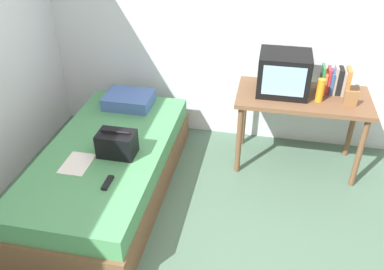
{
  "coord_description": "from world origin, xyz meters",
  "views": [
    {
      "loc": [
        0.24,
        -1.75,
        2.36
      ],
      "look_at": [
        -0.3,
        0.94,
        0.58
      ],
      "focal_mm": 37.56,
      "sensor_mm": 36.0,
      "label": 1
    }
  ],
  "objects_px": {
    "tv": "(284,73)",
    "remote_dark": "(108,183)",
    "handbag": "(117,144)",
    "magazine": "(77,164)",
    "pillow": "(129,100)",
    "book_row": "(335,81)",
    "water_bottle": "(320,90)",
    "picture_frame": "(351,99)",
    "bed": "(108,169)",
    "desk": "(302,105)"
  },
  "relations": [
    {
      "from": "tv",
      "to": "bed",
      "type": "bearing_deg",
      "value": -151.77
    },
    {
      "from": "bed",
      "to": "handbag",
      "type": "xyz_separation_m",
      "value": [
        0.14,
        -0.07,
        0.33
      ]
    },
    {
      "from": "pillow",
      "to": "remote_dark",
      "type": "xyz_separation_m",
      "value": [
        0.24,
        -1.18,
        -0.05
      ]
    },
    {
      "from": "picture_frame",
      "to": "water_bottle",
      "type": "bearing_deg",
      "value": 171.08
    },
    {
      "from": "handbag",
      "to": "magazine",
      "type": "relative_size",
      "value": 1.03
    },
    {
      "from": "water_bottle",
      "to": "pillow",
      "type": "relative_size",
      "value": 0.45
    },
    {
      "from": "book_row",
      "to": "handbag",
      "type": "distance_m",
      "value": 1.96
    },
    {
      "from": "water_bottle",
      "to": "remote_dark",
      "type": "relative_size",
      "value": 1.31
    },
    {
      "from": "desk",
      "to": "magazine",
      "type": "height_order",
      "value": "desk"
    },
    {
      "from": "water_bottle",
      "to": "handbag",
      "type": "xyz_separation_m",
      "value": [
        -1.58,
        -0.71,
        -0.29
      ]
    },
    {
      "from": "book_row",
      "to": "picture_frame",
      "type": "height_order",
      "value": "book_row"
    },
    {
      "from": "magazine",
      "to": "picture_frame",
      "type": "bearing_deg",
      "value": 22.38
    },
    {
      "from": "tv",
      "to": "water_bottle",
      "type": "xyz_separation_m",
      "value": [
        0.31,
        -0.12,
        -0.08
      ]
    },
    {
      "from": "picture_frame",
      "to": "pillow",
      "type": "height_order",
      "value": "picture_frame"
    },
    {
      "from": "magazine",
      "to": "book_row",
      "type": "bearing_deg",
      "value": 28.96
    },
    {
      "from": "desk",
      "to": "book_row",
      "type": "relative_size",
      "value": 4.68
    },
    {
      "from": "tv",
      "to": "remote_dark",
      "type": "xyz_separation_m",
      "value": [
        -1.21,
        -1.2,
        -0.46
      ]
    },
    {
      "from": "water_bottle",
      "to": "handbag",
      "type": "relative_size",
      "value": 0.68
    },
    {
      "from": "water_bottle",
      "to": "pillow",
      "type": "bearing_deg",
      "value": 176.74
    },
    {
      "from": "picture_frame",
      "to": "handbag",
      "type": "xyz_separation_m",
      "value": [
        -1.83,
        -0.67,
        -0.25
      ]
    },
    {
      "from": "pillow",
      "to": "magazine",
      "type": "relative_size",
      "value": 1.57
    },
    {
      "from": "desk",
      "to": "handbag",
      "type": "xyz_separation_m",
      "value": [
        -1.46,
        -0.79,
        -0.09
      ]
    },
    {
      "from": "tv",
      "to": "magazine",
      "type": "distance_m",
      "value": 1.9
    },
    {
      "from": "tv",
      "to": "pillow",
      "type": "relative_size",
      "value": 0.97
    },
    {
      "from": "desk",
      "to": "book_row",
      "type": "xyz_separation_m",
      "value": [
        0.26,
        0.11,
        0.21
      ]
    },
    {
      "from": "handbag",
      "to": "water_bottle",
      "type": "bearing_deg",
      "value": 24.16
    },
    {
      "from": "handbag",
      "to": "remote_dark",
      "type": "distance_m",
      "value": 0.39
    },
    {
      "from": "desk",
      "to": "tv",
      "type": "distance_m",
      "value": 0.34
    },
    {
      "from": "pillow",
      "to": "magazine",
      "type": "height_order",
      "value": "pillow"
    },
    {
      "from": "pillow",
      "to": "book_row",
      "type": "bearing_deg",
      "value": 2.89
    },
    {
      "from": "desk",
      "to": "book_row",
      "type": "distance_m",
      "value": 0.35
    },
    {
      "from": "picture_frame",
      "to": "magazine",
      "type": "distance_m",
      "value": 2.3
    },
    {
      "from": "desk",
      "to": "handbag",
      "type": "height_order",
      "value": "desk"
    },
    {
      "from": "desk",
      "to": "handbag",
      "type": "relative_size",
      "value": 3.87
    },
    {
      "from": "tv",
      "to": "book_row",
      "type": "distance_m",
      "value": 0.46
    },
    {
      "from": "pillow",
      "to": "remote_dark",
      "type": "height_order",
      "value": "pillow"
    },
    {
      "from": "book_row",
      "to": "tv",
      "type": "bearing_deg",
      "value": -169.81
    },
    {
      "from": "tv",
      "to": "pillow",
      "type": "distance_m",
      "value": 1.5
    },
    {
      "from": "handbag",
      "to": "remote_dark",
      "type": "xyz_separation_m",
      "value": [
        0.06,
        -0.38,
        -0.09
      ]
    },
    {
      "from": "picture_frame",
      "to": "pillow",
      "type": "bearing_deg",
      "value": 176.04
    },
    {
      "from": "bed",
      "to": "desk",
      "type": "xyz_separation_m",
      "value": [
        1.6,
        0.72,
        0.42
      ]
    },
    {
      "from": "picture_frame",
      "to": "magazine",
      "type": "xyz_separation_m",
      "value": [
        -2.1,
        -0.86,
        -0.35
      ]
    },
    {
      "from": "pillow",
      "to": "remote_dark",
      "type": "bearing_deg",
      "value": -78.53
    },
    {
      "from": "water_bottle",
      "to": "remote_dark",
      "type": "distance_m",
      "value": 1.91
    },
    {
      "from": "picture_frame",
      "to": "remote_dark",
      "type": "xyz_separation_m",
      "value": [
        -1.77,
        -1.04,
        -0.34
      ]
    },
    {
      "from": "remote_dark",
      "to": "picture_frame",
      "type": "bearing_deg",
      "value": 30.53
    },
    {
      "from": "book_row",
      "to": "remote_dark",
      "type": "distance_m",
      "value": 2.13
    },
    {
      "from": "water_bottle",
      "to": "pillow",
      "type": "distance_m",
      "value": 1.8
    },
    {
      "from": "handbag",
      "to": "magazine",
      "type": "height_order",
      "value": "handbag"
    },
    {
      "from": "handbag",
      "to": "picture_frame",
      "type": "bearing_deg",
      "value": 20.1
    }
  ]
}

